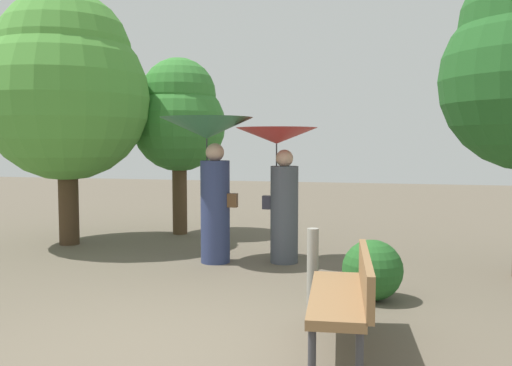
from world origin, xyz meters
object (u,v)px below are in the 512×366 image
at_px(person_left, 210,156).
at_px(path_marker_post, 313,270).
at_px(park_bench, 347,292).
at_px(tree_mid_left, 66,85).
at_px(person_right, 280,168).
at_px(tree_near_left, 179,116).

xyz_separation_m(person_left, path_marker_post, (1.80, -2.00, -1.14)).
relative_size(person_left, path_marker_post, 2.43).
relative_size(park_bench, path_marker_post, 1.75).
bearing_deg(person_left, tree_mid_left, 81.09).
xyz_separation_m(park_bench, path_marker_post, (-0.42, 1.00, -0.07)).
bearing_deg(person_right, person_left, 108.91).
distance_m(person_right, park_bench, 3.57).
xyz_separation_m(person_left, tree_near_left, (-1.37, 2.22, 0.70)).
xyz_separation_m(person_left, tree_mid_left, (-2.83, 0.74, 1.17)).
relative_size(park_bench, tree_near_left, 0.46).
relative_size(person_left, tree_mid_left, 0.49).
height_order(person_left, tree_mid_left, tree_mid_left).
xyz_separation_m(tree_near_left, tree_mid_left, (-1.46, -1.48, 0.48)).
bearing_deg(path_marker_post, tree_mid_left, 149.40).
relative_size(person_right, park_bench, 1.29).
bearing_deg(tree_mid_left, park_bench, -36.51).
bearing_deg(park_bench, path_marker_post, -162.14).
relative_size(person_left, person_right, 1.07).
distance_m(person_right, tree_near_left, 3.21).
distance_m(person_left, park_bench, 3.88).
relative_size(person_left, park_bench, 1.39).
height_order(person_right, tree_mid_left, tree_mid_left).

